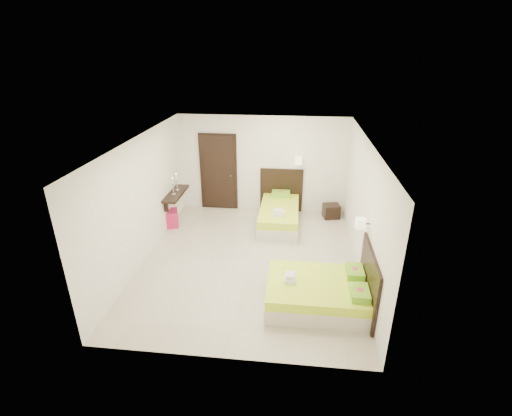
# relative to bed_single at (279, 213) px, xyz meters

# --- Properties ---
(floor) EXTENTS (5.50, 5.50, 0.00)m
(floor) POSITION_rel_bed_single_xyz_m (-0.53, -1.87, -0.29)
(floor) COLOR beige
(floor) RESTS_ON ground
(bed_single) EXTENTS (1.16, 1.93, 1.59)m
(bed_single) POSITION_rel_bed_single_xyz_m (0.00, 0.00, 0.00)
(bed_single) COLOR beige
(bed_single) RESTS_ON ground
(bed_double) EXTENTS (1.77, 1.50, 1.46)m
(bed_double) POSITION_rel_bed_single_xyz_m (0.91, -3.19, -0.02)
(bed_double) COLOR beige
(bed_double) RESTS_ON ground
(nightstand) EXTENTS (0.48, 0.44, 0.37)m
(nightstand) POSITION_rel_bed_single_xyz_m (1.36, 0.52, -0.11)
(nightstand) COLOR black
(nightstand) RESTS_ON ground
(ottoman) EXTENTS (0.53, 0.53, 0.42)m
(ottoman) POSITION_rel_bed_single_xyz_m (-2.77, -0.45, -0.08)
(ottoman) COLOR #AE1746
(ottoman) RESTS_ON ground
(door) EXTENTS (1.02, 0.15, 2.14)m
(door) POSITION_rel_bed_single_xyz_m (-1.73, 0.83, 0.76)
(door) COLOR black
(door) RESTS_ON ground
(console_shelf) EXTENTS (0.35, 1.20, 0.78)m
(console_shelf) POSITION_rel_bed_single_xyz_m (-2.62, -0.27, 0.53)
(console_shelf) COLOR black
(console_shelf) RESTS_ON ground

